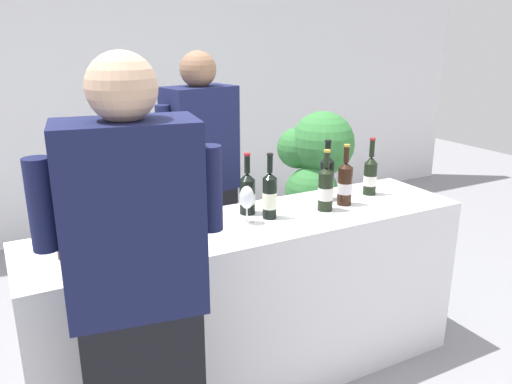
# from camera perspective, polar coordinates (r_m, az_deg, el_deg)

# --- Properties ---
(ground_plane) EXTENTS (12.00, 12.00, 0.00)m
(ground_plane) POSITION_cam_1_polar(r_m,az_deg,el_deg) (2.98, 0.06, -19.85)
(ground_plane) COLOR gray
(wall_back) EXTENTS (8.00, 0.10, 2.80)m
(wall_back) POSITION_cam_1_polar(r_m,az_deg,el_deg) (4.84, -14.96, 12.00)
(wall_back) COLOR white
(wall_back) RESTS_ON ground_plane
(counter) EXTENTS (2.26, 0.57, 0.91)m
(counter) POSITION_cam_1_polar(r_m,az_deg,el_deg) (2.73, 0.06, -12.21)
(counter) COLOR white
(counter) RESTS_ON ground_plane
(wine_bottle_0) EXTENTS (0.08, 0.08, 0.33)m
(wine_bottle_0) POSITION_cam_1_polar(r_m,az_deg,el_deg) (2.99, 12.67, 1.87)
(wine_bottle_0) COLOR black
(wine_bottle_0) RESTS_ON counter
(wine_bottle_1) EXTENTS (0.08, 0.08, 0.32)m
(wine_bottle_1) POSITION_cam_1_polar(r_m,az_deg,el_deg) (2.60, -0.98, -0.11)
(wine_bottle_1) COLOR black
(wine_bottle_1) RESTS_ON counter
(wine_bottle_2) EXTENTS (0.08, 0.08, 0.32)m
(wine_bottle_2) POSITION_cam_1_polar(r_m,az_deg,el_deg) (2.68, 7.80, 0.39)
(wine_bottle_2) COLOR black
(wine_bottle_2) RESTS_ON counter
(wine_bottle_3) EXTENTS (0.08, 0.08, 0.34)m
(wine_bottle_3) POSITION_cam_1_polar(r_m,az_deg,el_deg) (2.42, -9.31, -1.50)
(wine_bottle_3) COLOR black
(wine_bottle_3) RESTS_ON counter
(wine_bottle_4) EXTENTS (0.08, 0.08, 0.29)m
(wine_bottle_4) POSITION_cam_1_polar(r_m,az_deg,el_deg) (2.37, -15.34, -2.67)
(wine_bottle_4) COLOR black
(wine_bottle_4) RESTS_ON counter
(wine_bottle_5) EXTENTS (0.08, 0.08, 0.33)m
(wine_bottle_5) POSITION_cam_1_polar(r_m,az_deg,el_deg) (2.78, 9.99, 0.96)
(wine_bottle_5) COLOR black
(wine_bottle_5) RESTS_ON counter
(wine_bottle_6) EXTENTS (0.07, 0.07, 0.33)m
(wine_bottle_6) POSITION_cam_1_polar(r_m,az_deg,el_deg) (2.54, 1.54, -0.37)
(wine_bottle_6) COLOR black
(wine_bottle_6) RESTS_ON counter
(wine_bottle_7) EXTENTS (0.07, 0.07, 0.32)m
(wine_bottle_7) POSITION_cam_1_polar(r_m,az_deg,el_deg) (2.23, -20.71, -3.95)
(wine_bottle_7) COLOR black
(wine_bottle_7) RESTS_ON counter
(wine_bottle_8) EXTENTS (0.08, 0.08, 0.34)m
(wine_bottle_8) POSITION_cam_1_polar(r_m,az_deg,el_deg) (2.85, 7.92, 1.65)
(wine_bottle_8) COLOR black
(wine_bottle_8) RESTS_ON counter
(wine_bottle_9) EXTENTS (0.08, 0.08, 0.35)m
(wine_bottle_9) POSITION_cam_1_polar(r_m,az_deg,el_deg) (2.44, -7.10, -1.06)
(wine_bottle_9) COLOR black
(wine_bottle_9) RESTS_ON counter
(wine_glass) EXTENTS (0.08, 0.08, 0.19)m
(wine_glass) POSITION_cam_1_polar(r_m,az_deg,el_deg) (2.46, -1.03, -0.79)
(wine_glass) COLOR silver
(wine_glass) RESTS_ON counter
(person_server) EXTENTS (0.55, 0.31, 1.71)m
(person_server) POSITION_cam_1_polar(r_m,az_deg,el_deg) (3.11, -6.03, -0.79)
(person_server) COLOR black
(person_server) RESTS_ON ground_plane
(person_guest) EXTENTS (0.59, 0.31, 1.76)m
(person_guest) POSITION_cam_1_polar(r_m,az_deg,el_deg) (1.83, -12.87, -14.20)
(person_guest) COLOR black
(person_guest) RESTS_ON ground_plane
(potted_shrub) EXTENTS (0.54, 0.60, 1.27)m
(potted_shrub) POSITION_cam_1_polar(r_m,az_deg,el_deg) (3.79, 6.52, 2.19)
(potted_shrub) COLOR brown
(potted_shrub) RESTS_ON ground_plane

